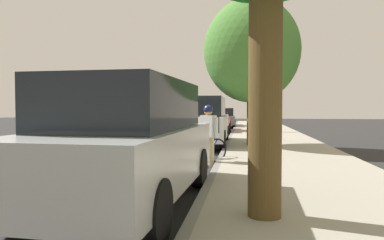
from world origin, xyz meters
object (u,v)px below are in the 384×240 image
(street_tree_far_end, at_px, (252,51))
(pedestrian_on_phone, at_px, (269,116))
(parked_suv_silver_second, at_px, (130,141))
(parked_sedan_red_far, at_px, (215,121))
(parked_sedan_grey_farthest, at_px, (223,118))
(bicycle_at_curb, at_px, (203,151))
(cyclist_with_backpack, at_px, (209,129))
(parked_suv_white_mid, at_px, (203,121))

(street_tree_far_end, bearing_deg, pedestrian_on_phone, 81.20)
(parked_suv_silver_second, xyz_separation_m, parked_sedan_red_far, (0.03, 16.34, -0.27))
(parked_suv_silver_second, height_order, parked_sedan_grey_farthest, parked_suv_silver_second)
(parked_sedan_grey_farthest, xyz_separation_m, bicycle_at_curb, (0.50, -17.96, -0.39))
(cyclist_with_backpack, bearing_deg, parked_sedan_grey_farthest, 92.21)
(bicycle_at_curb, relative_size, street_tree_far_end, 0.23)
(cyclist_with_backpack, xyz_separation_m, street_tree_far_end, (1.18, 4.25, 2.70))
(parked_suv_white_mid, relative_size, parked_sedan_grey_farthest, 1.05)
(parked_suv_white_mid, relative_size, bicycle_at_curb, 3.73)
(parked_sedan_red_far, relative_size, bicycle_at_curb, 3.50)
(parked_suv_silver_second, bearing_deg, pedestrian_on_phone, 78.30)
(cyclist_with_backpack, bearing_deg, parked_suv_silver_second, -103.06)
(parked_suv_white_mid, relative_size, pedestrian_on_phone, 2.82)
(parked_sedan_red_far, relative_size, parked_sedan_grey_farthest, 0.99)
(parked_sedan_grey_farthest, height_order, bicycle_at_curb, parked_sedan_grey_farthest)
(bicycle_at_curb, xyz_separation_m, cyclist_with_backpack, (0.21, -0.43, 0.62))
(parked_suv_white_mid, bearing_deg, cyclist_with_backpack, -81.32)
(parked_suv_silver_second, distance_m, street_tree_far_end, 8.74)
(parked_suv_silver_second, height_order, parked_suv_white_mid, same)
(parked_suv_white_mid, bearing_deg, bicycle_at_curb, -83.19)
(parked_suv_white_mid, bearing_deg, pedestrian_on_phone, 65.97)
(bicycle_at_curb, bearing_deg, parked_sedan_grey_farthest, 91.58)
(bicycle_at_curb, bearing_deg, parked_sedan_red_far, 93.04)
(street_tree_far_end, bearing_deg, parked_sedan_red_far, 103.81)
(parked_suv_silver_second, relative_size, bicycle_at_curb, 3.77)
(parked_suv_silver_second, distance_m, parked_sedan_red_far, 16.35)
(parked_suv_silver_second, bearing_deg, parked_sedan_grey_farthest, 89.55)
(parked_suv_silver_second, bearing_deg, parked_sedan_red_far, 89.89)
(parked_suv_white_mid, distance_m, cyclist_with_backpack, 4.92)
(cyclist_with_backpack, distance_m, pedestrian_on_phone, 12.02)
(parked_sedan_red_far, bearing_deg, street_tree_far_end, -76.19)
(parked_sedan_grey_farthest, bearing_deg, street_tree_far_end, -82.39)
(parked_sedan_red_far, height_order, bicycle_at_curb, parked_sedan_red_far)
(cyclist_with_backpack, height_order, pedestrian_on_phone, pedestrian_on_phone)
(parked_suv_silver_second, xyz_separation_m, street_tree_far_end, (2.07, 8.07, 2.66))
(parked_sedan_grey_farthest, bearing_deg, bicycle_at_curb, -88.42)
(parked_suv_silver_second, relative_size, parked_sedan_red_far, 1.08)
(parked_sedan_grey_farthest, relative_size, cyclist_with_backpack, 2.74)
(parked_sedan_red_far, distance_m, bicycle_at_curb, 12.12)
(parked_suv_silver_second, height_order, pedestrian_on_phone, parked_suv_silver_second)
(bicycle_at_curb, bearing_deg, street_tree_far_end, 69.99)
(bicycle_at_curb, relative_size, cyclist_with_backpack, 0.77)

